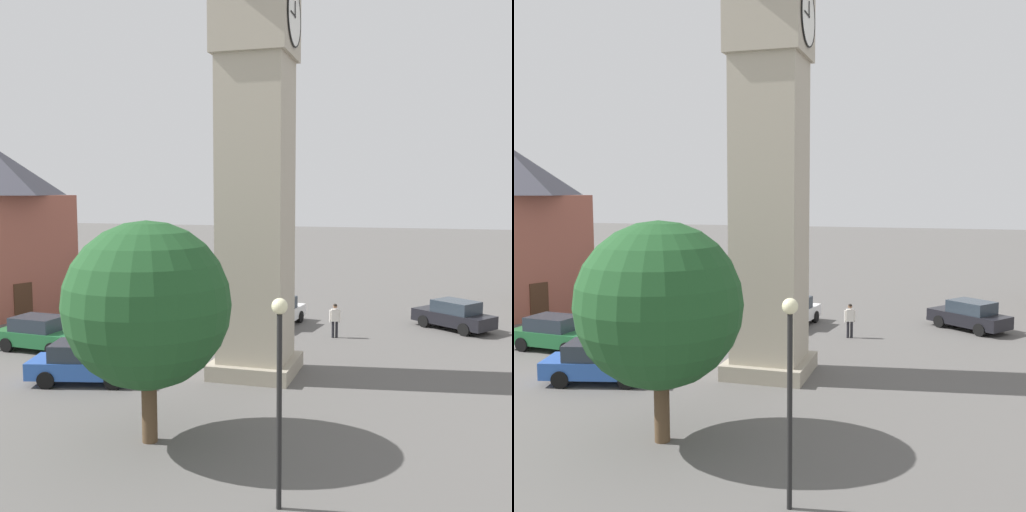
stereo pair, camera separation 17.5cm
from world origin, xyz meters
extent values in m
plane|color=#565451|center=(0.00, 0.00, 0.00)|extent=(200.00, 200.00, 0.00)
cube|color=gray|center=(0.00, 0.00, 0.30)|extent=(3.17, 3.17, 0.60)
cube|color=#ADA38E|center=(0.00, 0.00, 6.35)|extent=(2.53, 2.53, 11.50)
cube|color=#ADA38E|center=(0.00, 0.00, 13.50)|extent=(2.84, 2.84, 2.79)
cylinder|color=white|center=(0.00, 1.45, 13.50)|extent=(2.13, 0.04, 2.13)
torus|color=black|center=(0.00, 1.46, 13.50)|extent=(2.19, 0.06, 2.19)
cube|color=black|center=(0.00, 1.49, 13.73)|extent=(0.05, 0.02, 0.60)
cube|color=black|center=(0.32, 1.49, 13.50)|extent=(0.81, 0.02, 0.04)
cylinder|color=white|center=(0.00, -1.45, 13.50)|extent=(2.13, 0.04, 2.13)
torus|color=black|center=(0.00, -1.46, 13.50)|extent=(2.19, 0.06, 2.19)
cube|color=#2D5BB7|center=(2.81, -5.84, 0.59)|extent=(2.60, 4.38, 0.64)
cube|color=#28333D|center=(2.84, -5.98, 1.21)|extent=(2.00, 2.40, 0.64)
cylinder|color=black|center=(1.75, -4.83, 0.32)|extent=(0.36, 0.67, 0.64)
cylinder|color=black|center=(3.30, -4.46, 0.32)|extent=(0.36, 0.67, 0.64)
cylinder|color=black|center=(2.31, -7.22, 0.32)|extent=(0.36, 0.67, 0.64)
cylinder|color=black|center=(3.87, -6.85, 0.32)|extent=(0.36, 0.67, 0.64)
cube|color=black|center=(2.34, -3.87, 0.37)|extent=(1.65, 0.50, 0.16)
cube|color=#236B38|center=(-0.79, -10.31, 0.59)|extent=(2.02, 4.22, 0.64)
cube|color=#28333D|center=(-0.80, -10.46, 1.21)|extent=(1.72, 2.22, 0.64)
cylinder|color=black|center=(-1.49, -9.02, 0.32)|extent=(0.27, 0.66, 0.64)
cylinder|color=black|center=(0.11, -9.14, 0.32)|extent=(0.27, 0.66, 0.64)
cylinder|color=black|center=(-1.68, -11.47, 0.32)|extent=(0.27, 0.66, 0.64)
cylinder|color=black|center=(-0.09, -11.60, 0.32)|extent=(0.27, 0.66, 0.64)
cube|color=black|center=(-0.63, -8.29, 0.37)|extent=(1.67, 0.25, 0.16)
cube|color=#2D5BB7|center=(-9.08, -8.94, 0.59)|extent=(2.35, 4.32, 0.64)
cube|color=#28333D|center=(-9.11, -8.79, 1.21)|extent=(1.88, 2.33, 0.64)
cylinder|color=black|center=(-8.09, -10.02, 0.32)|extent=(0.32, 0.67, 0.64)
cylinder|color=black|center=(-9.67, -10.28, 0.32)|extent=(0.32, 0.67, 0.64)
cylinder|color=black|center=(-8.49, -7.59, 0.32)|extent=(0.32, 0.67, 0.64)
cylinder|color=black|center=(-10.07, -7.85, 0.32)|extent=(0.32, 0.67, 0.64)
cube|color=black|center=(-8.75, -10.93, 0.37)|extent=(1.66, 0.39, 0.16)
cube|color=black|center=(-10.19, 7.79, 0.59)|extent=(3.87, 4.28, 0.64)
cube|color=#28333D|center=(-10.10, 7.91, 1.21)|extent=(2.52, 2.62, 0.64)
cylinder|color=black|center=(-10.32, 6.33, 0.32)|extent=(0.57, 0.64, 0.64)
cylinder|color=black|center=(-11.58, 7.32, 0.32)|extent=(0.57, 0.64, 0.64)
cylinder|color=black|center=(-8.80, 8.27, 0.32)|extent=(0.57, 0.64, 0.64)
cylinder|color=black|center=(-10.06, 9.25, 0.32)|extent=(0.57, 0.64, 0.64)
cube|color=black|center=(-11.44, 6.20, 0.37)|extent=(1.39, 1.12, 0.16)
cube|color=white|center=(-8.58, -1.18, 0.59)|extent=(4.30, 2.28, 0.64)
cube|color=#28333D|center=(-8.43, -1.21, 1.21)|extent=(2.30, 1.85, 0.64)
cylinder|color=black|center=(-9.91, -1.80, 0.32)|extent=(0.67, 0.31, 0.64)
cylinder|color=black|center=(-9.68, -0.21, 0.32)|extent=(0.67, 0.31, 0.64)
cylinder|color=black|center=(-7.48, -2.16, 0.32)|extent=(0.67, 0.31, 0.64)
cylinder|color=black|center=(-7.24, -0.57, 0.32)|extent=(0.67, 0.31, 0.64)
cube|color=black|center=(-10.57, -0.89, 0.37)|extent=(0.36, 1.67, 0.16)
cylinder|color=black|center=(-6.69, 2.04, 0.41)|extent=(0.13, 0.13, 0.82)
cylinder|color=black|center=(-6.73, 2.22, 0.41)|extent=(0.13, 0.13, 0.82)
cube|color=white|center=(-6.71, 2.13, 1.12)|extent=(0.30, 0.40, 0.60)
cylinder|color=white|center=(-6.65, 1.90, 1.07)|extent=(0.09, 0.09, 0.60)
cylinder|color=white|center=(-6.77, 2.36, 1.07)|extent=(0.09, 0.09, 0.60)
sphere|color=#9E7051|center=(-6.71, 2.13, 1.57)|extent=(0.22, 0.22, 0.22)
sphere|color=black|center=(-6.70, 2.13, 1.59)|extent=(0.20, 0.20, 0.20)
cylinder|color=brown|center=(7.16, -1.15, 1.16)|extent=(0.44, 0.44, 2.32)
sphere|color=#1E4C23|center=(7.16, -1.15, 3.98)|extent=(4.73, 4.73, 4.73)
cube|color=#422819|center=(-6.00, -15.08, 1.05)|extent=(1.05, 0.48, 2.10)
cylinder|color=black|center=(9.79, 3.28, 2.23)|extent=(0.12, 0.12, 4.47)
sphere|color=beige|center=(9.79, 3.28, 4.65)|extent=(0.36, 0.36, 0.36)
camera|label=1|loc=(22.51, 6.32, 7.14)|focal=42.73mm
camera|label=2|loc=(22.47, 6.49, 7.14)|focal=42.73mm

